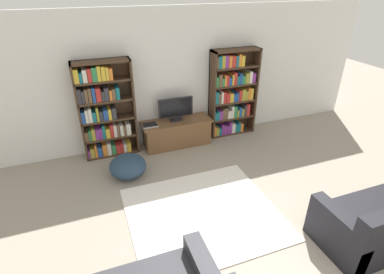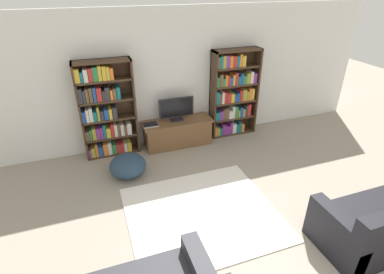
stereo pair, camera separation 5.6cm
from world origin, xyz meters
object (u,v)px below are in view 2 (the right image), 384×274
Objects in this scene: bookshelf_right at (232,94)px; tv_stand at (178,133)px; beanbag_ottoman at (128,166)px; bookshelf_left at (105,111)px; laptop at (150,125)px; television at (176,109)px.

bookshelf_right reaches higher than tv_stand.
bookshelf_left is at bearing 103.14° from beanbag_ottoman.
bookshelf_left is 6.36× the size of laptop.
bookshelf_right reaches higher than laptop.
bookshelf_right is 2.92× the size of beanbag_ottoman.
bookshelf_left is 1.30× the size of tv_stand.
tv_stand is (1.32, -0.12, -0.61)m from bookshelf_left.
beanbag_ottoman is (-1.12, -0.75, -0.07)m from tv_stand.
television reaches higher than tv_stand.
tv_stand is at bearing 33.90° from beanbag_ottoman.
beanbag_ottoman is (-1.12, -0.79, -0.58)m from television.
television is (-0.00, 0.04, 0.51)m from tv_stand.
laptop is (-0.54, -0.02, 0.27)m from tv_stand.
laptop is (-1.78, -0.14, -0.35)m from bookshelf_right.
laptop is at bearing 51.73° from beanbag_ottoman.
television is at bearing 5.79° from laptop.
beanbag_ottoman is at bearing -146.10° from tv_stand.
bookshelf_right is at bearing 4.45° from laptop.
laptop is 0.46× the size of beanbag_ottoman.
bookshelf_right is 6.36× the size of laptop.
television is (-1.24, -0.08, -0.11)m from bookshelf_right.
tv_stand is 1.35m from beanbag_ottoman.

